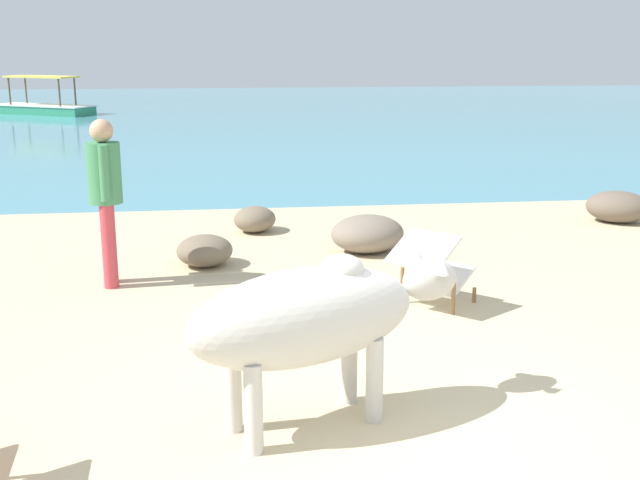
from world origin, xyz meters
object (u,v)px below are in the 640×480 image
object	(u,v)px
cow	(312,317)
boat_green	(43,106)
deck_chair_far	(431,266)
person_standing	(105,190)

from	to	relation	value
cow	boat_green	distance (m)	24.52
cow	boat_green	world-z (taller)	boat_green
cow	deck_chair_far	bearing A→B (deg)	36.20
boat_green	person_standing	bearing A→B (deg)	133.89
person_standing	boat_green	bearing A→B (deg)	-85.01
deck_chair_far	boat_green	distance (m)	22.94
deck_chair_far	cow	bearing A→B (deg)	-167.98
person_standing	boat_green	size ratio (longest dim) A/B	0.43
cow	person_standing	size ratio (longest dim) A/B	1.16
person_standing	boat_green	xyz separation A→B (m)	(-4.96, 20.49, -0.70)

